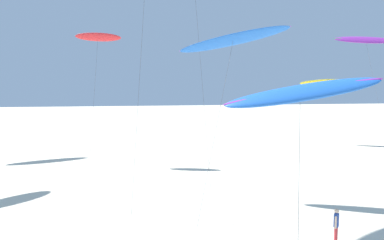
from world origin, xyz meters
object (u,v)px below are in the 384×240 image
at_px(flying_kite_5, 324,82).
at_px(person_foreground_walker, 336,225).
at_px(flying_kite_1, 366,40).
at_px(flying_kite_8, 98,37).
at_px(flying_kite_9, 233,40).
at_px(flying_kite_2, 300,93).

height_order(flying_kite_5, person_foreground_walker, flying_kite_5).
bearing_deg(flying_kite_5, flying_kite_1, -13.49).
bearing_deg(flying_kite_8, flying_kite_9, -54.53).
xyz_separation_m(flying_kite_1, flying_kite_9, (-23.05, -17.53, -2.74)).
xyz_separation_m(flying_kite_8, flying_kite_9, (9.74, -13.67, -1.73)).
xyz_separation_m(flying_kite_1, flying_kite_8, (-32.80, -3.86, -1.00)).
height_order(flying_kite_2, flying_kite_5, flying_kite_5).
bearing_deg(flying_kite_1, flying_kite_2, -129.53).
bearing_deg(flying_kite_2, flying_kite_9, 85.21).
bearing_deg(flying_kite_5, flying_kite_2, -122.21).
distance_m(flying_kite_2, flying_kite_5, 35.82).
bearing_deg(person_foreground_walker, flying_kite_9, 100.75).
xyz_separation_m(flying_kite_2, person_foreground_walker, (2.84, 1.73, -6.01)).
distance_m(flying_kite_1, flying_kite_8, 33.04).
bearing_deg(flying_kite_5, person_foreground_walker, -119.63).
xyz_separation_m(flying_kite_5, flying_kite_8, (-27.86, -5.05, 4.34)).
distance_m(flying_kite_5, flying_kite_9, 26.18).
bearing_deg(person_foreground_walker, flying_kite_8, 116.27).
distance_m(flying_kite_1, flying_kite_2, 38.25).
bearing_deg(flying_kite_8, person_foreground_walker, -63.73).
bearing_deg(flying_kite_8, flying_kite_2, -70.84).
relative_size(flying_kite_5, flying_kite_9, 0.95).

